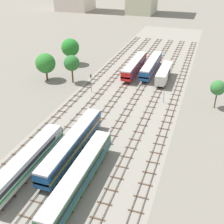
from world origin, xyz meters
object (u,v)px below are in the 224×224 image
Objects in this scene: passenger_coach_centre_nearest at (79,175)px; signal_post_nearest at (91,81)px; passenger_coach_centre_left_mid at (72,143)px; diesel_railcar_left_near at (26,162)px; diesel_railcar_centre_left_far at (135,65)px; signal_post_near at (164,92)px; freight_boxcar_centre_right_midfar at (164,73)px; diesel_railcar_centre_farther at (151,65)px.

signal_post_nearest reaches higher than passenger_coach_centre_nearest.
passenger_coach_centre_left_mid is (-4.88, 7.60, 0.00)m from passenger_coach_centre_nearest.
passenger_coach_centre_nearest is 9.76m from diesel_railcar_left_near.
passenger_coach_centre_left_mid is at bearing -90.00° from diesel_railcar_centre_left_far.
signal_post_near reaches higher than diesel_railcar_left_near.
diesel_railcar_centre_left_far is at bearing 67.26° from signal_post_nearest.
passenger_coach_centre_nearest and diesel_railcar_centre_left_far have the same top height.
diesel_railcar_centre_left_far is at bearing 95.36° from passenger_coach_centre_nearest.
signal_post_nearest is (-7.32, 26.97, 0.71)m from passenger_coach_centre_left_mid.
diesel_railcar_left_near is (-9.76, 0.29, -0.02)m from passenger_coach_centre_nearest.
freight_boxcar_centre_right_midfar is (4.89, 48.81, -0.16)m from passenger_coach_centre_nearest.
passenger_coach_centre_nearest is 35.23m from signal_post_near.
passenger_coach_centre_left_mid is at bearing -96.02° from diesel_railcar_centre_farther.
signal_post_near is at bearing -0.35° from signal_post_nearest.
passenger_coach_centre_left_mid reaches higher than freight_boxcar_centre_right_midfar.
diesel_railcar_centre_farther is 3.93× the size of signal_post_nearest.
signal_post_near reaches higher than diesel_railcar_centre_farther.
diesel_railcar_left_near is 38.19m from signal_post_near.
diesel_railcar_left_near is 1.00× the size of diesel_railcar_centre_left_far.
passenger_coach_centre_nearest is at bearing -1.73° from diesel_railcar_left_near.
passenger_coach_centre_nearest and diesel_railcar_centre_farther have the same top height.
passenger_coach_centre_nearest is 1.07× the size of diesel_railcar_centre_left_far.
diesel_railcar_left_near is 8.79m from passenger_coach_centre_left_mid.
signal_post_nearest reaches higher than diesel_railcar_centre_left_far.
passenger_coach_centre_left_mid is 1.07× the size of diesel_railcar_centre_farther.
signal_post_nearest is 1.08× the size of signal_post_near.
diesel_railcar_centre_left_far is (4.88, 51.74, 0.00)m from diesel_railcar_left_near.
diesel_railcar_left_near and passenger_coach_centre_left_mid have the same top height.
diesel_railcar_left_near is 1.00× the size of diesel_railcar_centre_farther.
passenger_coach_centre_left_mid and diesel_railcar_centre_farther have the same top height.
signal_post_near is at bearing 65.57° from passenger_coach_centre_left_mid.
passenger_coach_centre_nearest is 9.03m from passenger_coach_centre_left_mid.
passenger_coach_centre_left_mid is at bearing 56.28° from diesel_railcar_left_near.
signal_post_nearest is (-17.08, -14.23, 0.87)m from freight_boxcar_centre_right_midfar.
passenger_coach_centre_nearest is at bearing -90.00° from diesel_railcar_centre_farther.
diesel_railcar_centre_farther is 4.26× the size of signal_post_near.
passenger_coach_centre_nearest reaches higher than freight_boxcar_centre_right_midfar.
diesel_railcar_left_near is at bearing 178.27° from passenger_coach_centre_nearest.
passenger_coach_centre_left_mid is at bearing 122.69° from passenger_coach_centre_nearest.
freight_boxcar_centre_right_midfar is 7.02m from diesel_railcar_centre_farther.
diesel_railcar_centre_left_far is 5.20m from diesel_railcar_centre_farther.
passenger_coach_centre_nearest is 1.57× the size of freight_boxcar_centre_right_midfar.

